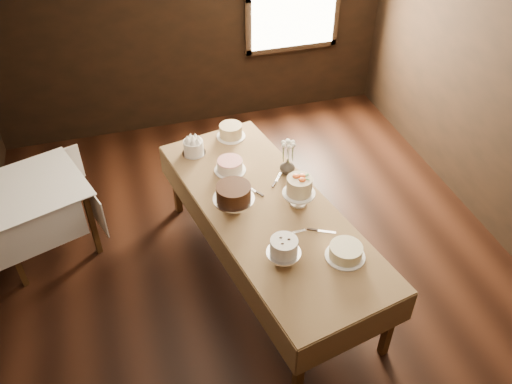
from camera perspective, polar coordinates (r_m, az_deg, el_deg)
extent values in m
cube|color=black|center=(5.09, 0.65, -9.64)|extent=(5.00, 6.00, 0.01)
cube|color=black|center=(6.70, -7.13, 17.97)|extent=(5.00, 0.02, 2.80)
cube|color=#3D2610|center=(4.11, 4.67, -18.66)|extent=(0.08, 0.08, 0.75)
cube|color=#3D2610|center=(5.62, -8.68, 0.90)|extent=(0.08, 0.08, 0.75)
cube|color=#3D2610|center=(4.44, 14.28, -13.77)|extent=(0.08, 0.08, 0.75)
cube|color=#3D2610|center=(5.87, -0.97, 3.36)|extent=(0.08, 0.08, 0.75)
cube|color=#3D2610|center=(4.60, 1.35, -2.05)|extent=(1.48, 2.75, 0.04)
cube|color=#9A774F|center=(4.59, 1.36, -1.81)|extent=(1.55, 2.82, 0.01)
cube|color=#3D2610|center=(5.27, -24.72, -6.50)|extent=(0.07, 0.07, 0.73)
cube|color=#3D2610|center=(5.34, -17.32, -3.44)|extent=(0.07, 0.07, 0.73)
cube|color=#3D2610|center=(5.90, -19.97, 0.65)|extent=(0.07, 0.07, 0.73)
cube|color=#3D2610|center=(5.34, -23.20, 0.32)|extent=(1.07, 1.07, 0.04)
cube|color=white|center=(5.32, -23.27, 0.53)|extent=(1.17, 1.17, 0.01)
cylinder|color=silver|center=(5.25, -6.75, 4.21)|extent=(0.24, 0.24, 0.01)
cylinder|color=white|center=(5.21, -6.81, 4.88)|extent=(0.21, 0.21, 0.14)
cylinder|color=white|center=(5.47, -2.73, 6.07)|extent=(0.30, 0.30, 0.01)
cylinder|color=#D0BB8B|center=(5.43, -2.76, 6.68)|extent=(0.26, 0.26, 0.13)
cylinder|color=white|center=(5.00, -2.83, 2.38)|extent=(0.30, 0.30, 0.01)
cylinder|color=white|center=(4.96, -2.85, 2.90)|extent=(0.30, 0.30, 0.10)
cylinder|color=silver|center=(4.54, -2.42, -1.20)|extent=(0.36, 0.36, 0.13)
cylinder|color=#391B0B|center=(4.45, -2.46, 0.07)|extent=(0.42, 0.42, 0.13)
cylinder|color=white|center=(4.60, 4.64, -0.61)|extent=(0.29, 0.29, 0.14)
cylinder|color=beige|center=(4.50, 4.74, 0.81)|extent=(0.24, 0.24, 0.16)
cylinder|color=silver|center=(4.09, 3.00, -7.02)|extent=(0.27, 0.27, 0.12)
cylinder|color=white|center=(4.00, 3.06, -5.80)|extent=(0.30, 0.30, 0.13)
cylinder|color=white|center=(4.22, 9.64, -6.89)|extent=(0.32, 0.32, 0.01)
cylinder|color=beige|center=(4.18, 9.73, -6.36)|extent=(0.36, 0.36, 0.10)
cube|color=silver|center=(4.37, 4.47, -4.32)|extent=(0.24, 0.04, 0.01)
cube|color=silver|center=(4.40, 7.71, -4.28)|extent=(0.23, 0.13, 0.01)
cube|color=silver|center=(4.79, -0.64, 0.42)|extent=(0.14, 0.22, 0.01)
cube|color=silver|center=(4.92, 2.46, 1.65)|extent=(0.17, 0.20, 0.01)
imported|color=#2D2823|center=(4.93, 3.42, 2.79)|extent=(0.19, 0.19, 0.15)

